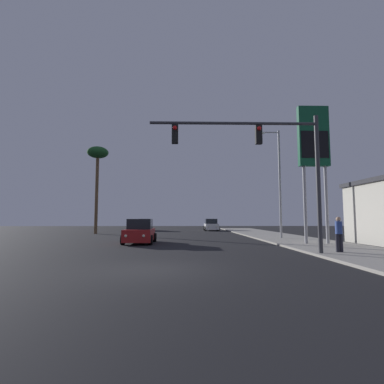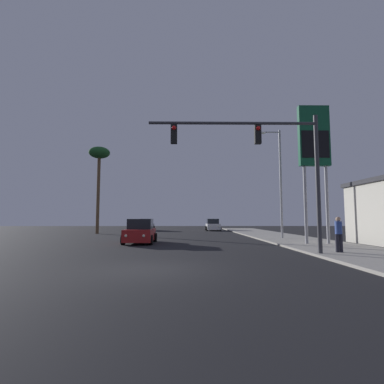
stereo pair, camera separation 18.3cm
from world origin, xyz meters
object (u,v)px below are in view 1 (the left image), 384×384
at_px(traffic_light_mast, 268,154).
at_px(street_lamp, 278,178).
at_px(palm_tree_mid, 98,158).
at_px(car_white, 211,225).
at_px(car_red, 140,232).
at_px(car_grey, 145,225).
at_px(gas_station_sign, 314,144).
at_px(pedestrian_on_sidewalk, 339,233).

distance_m(traffic_light_mast, street_lamp, 11.41).
bearing_deg(palm_tree_mid, street_lamp, -28.33).
bearing_deg(car_white, car_red, 72.25).
relative_size(car_grey, street_lamp, 0.48).
distance_m(car_white, street_lamp, 19.29).
bearing_deg(gas_station_sign, car_grey, 120.57).
bearing_deg(car_grey, palm_tree_mid, 64.92).
height_order(car_white, pedestrian_on_sidewalk, pedestrian_on_sidewalk).
distance_m(car_white, palm_tree_mid, 18.16).
xyz_separation_m(car_grey, car_white, (9.53, -0.33, 0.00)).
bearing_deg(street_lamp, car_grey, 125.98).
relative_size(car_red, traffic_light_mast, 0.54).
height_order(street_lamp, pedestrian_on_sidewalk, street_lamp).
distance_m(car_grey, gas_station_sign, 28.63).
height_order(traffic_light_mast, street_lamp, street_lamp).
relative_size(car_grey, traffic_light_mast, 0.54).
relative_size(car_white, traffic_light_mast, 0.54).
xyz_separation_m(car_grey, gas_station_sign, (14.25, -24.13, 5.86)).
height_order(car_white, palm_tree_mid, palm_tree_mid).
height_order(car_red, car_grey, same).
bearing_deg(car_grey, street_lamp, 126.32).
height_order(gas_station_sign, pedestrian_on_sidewalk, gas_station_sign).
bearing_deg(traffic_light_mast, gas_station_sign, 49.54).
bearing_deg(traffic_light_mast, street_lamp, 70.38).
xyz_separation_m(car_red, traffic_light_mast, (7.07, -7.23, 4.00)).
bearing_deg(car_red, traffic_light_mast, 132.88).
distance_m(car_white, gas_station_sign, 24.96).
bearing_deg(gas_station_sign, car_white, 101.23).
bearing_deg(palm_tree_mid, traffic_light_mast, -55.45).
relative_size(street_lamp, pedestrian_on_sidewalk, 5.39).
relative_size(car_red, pedestrian_on_sidewalk, 2.59).
xyz_separation_m(street_lamp, palm_tree_mid, (-17.86, 9.63, 3.56)).
relative_size(car_grey, gas_station_sign, 0.48).
relative_size(car_red, gas_station_sign, 0.48).
distance_m(pedestrian_on_sidewalk, palm_tree_mid, 27.60).
xyz_separation_m(gas_station_sign, palm_tree_mid, (-18.55, 15.08, 2.06)).
bearing_deg(pedestrian_on_sidewalk, street_lamp, 87.75).
xyz_separation_m(car_red, car_grey, (-2.66, 22.20, 0.00)).
relative_size(pedestrian_on_sidewalk, palm_tree_mid, 0.17).
height_order(car_grey, traffic_light_mast, traffic_light_mast).
bearing_deg(gas_station_sign, pedestrian_on_sidewalk, -102.62).
bearing_deg(car_red, car_white, -108.93).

